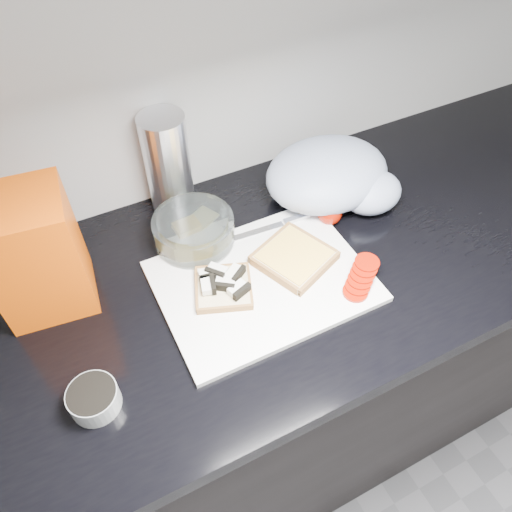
# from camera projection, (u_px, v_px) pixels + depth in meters

# --- Properties ---
(base_cabinet) EXTENTS (3.50, 0.60, 0.86)m
(base_cabinet) POSITION_uv_depth(u_px,v_px,m) (257.00, 380.00, 1.35)
(base_cabinet) COLOR black
(base_cabinet) RESTS_ON ground
(countertop) EXTENTS (3.50, 0.64, 0.04)m
(countertop) POSITION_uv_depth(u_px,v_px,m) (258.00, 275.00, 1.02)
(countertop) COLOR black
(countertop) RESTS_ON base_cabinet
(cutting_board) EXTENTS (0.40, 0.30, 0.01)m
(cutting_board) POSITION_uv_depth(u_px,v_px,m) (263.00, 281.00, 0.97)
(cutting_board) COLOR white
(cutting_board) RESTS_ON countertop
(bread_left) EXTENTS (0.14, 0.14, 0.03)m
(bread_left) POSITION_uv_depth(u_px,v_px,m) (223.00, 286.00, 0.94)
(bread_left) COLOR #CBBA8F
(bread_left) RESTS_ON cutting_board
(bread_right) EXTENTS (0.18, 0.18, 0.02)m
(bread_right) POSITION_uv_depth(u_px,v_px,m) (294.00, 257.00, 0.99)
(bread_right) COLOR #CBBA8F
(bread_right) RESTS_ON cutting_board
(tomato_slices) EXTENTS (0.11, 0.10, 0.02)m
(tomato_slices) POSITION_uv_depth(u_px,v_px,m) (361.00, 277.00, 0.96)
(tomato_slices) COLOR #941203
(tomato_slices) RESTS_ON cutting_board
(knife) EXTENTS (0.20, 0.03, 0.01)m
(knife) POSITION_uv_depth(u_px,v_px,m) (279.00, 224.00, 1.06)
(knife) COLOR silver
(knife) RESTS_ON cutting_board
(seed_tub) EXTENTS (0.08, 0.08, 0.04)m
(seed_tub) POSITION_uv_depth(u_px,v_px,m) (94.00, 398.00, 0.79)
(seed_tub) COLOR gray
(seed_tub) RESTS_ON countertop
(tub_lid) EXTENTS (0.12, 0.12, 0.01)m
(tub_lid) POSITION_uv_depth(u_px,v_px,m) (189.00, 266.00, 1.00)
(tub_lid) COLOR silver
(tub_lid) RESTS_ON countertop
(glass_bowl) EXTENTS (0.17, 0.17, 0.07)m
(glass_bowl) POSITION_uv_depth(u_px,v_px,m) (194.00, 232.00, 1.02)
(glass_bowl) COLOR silver
(glass_bowl) RESTS_ON countertop
(bread_bag) EXTENTS (0.17, 0.16, 0.24)m
(bread_bag) POSITION_uv_depth(u_px,v_px,m) (35.00, 254.00, 0.87)
(bread_bag) COLOR #DF4703
(bread_bag) RESTS_ON countertop
(steel_canister) EXTENTS (0.10, 0.10, 0.23)m
(steel_canister) POSITION_uv_depth(u_px,v_px,m) (168.00, 165.00, 1.04)
(steel_canister) COLOR silver
(steel_canister) RESTS_ON countertop
(grocery_bag) EXTENTS (0.28, 0.25, 0.12)m
(grocery_bag) POSITION_uv_depth(u_px,v_px,m) (333.00, 176.00, 1.10)
(grocery_bag) COLOR #A9B3D0
(grocery_bag) RESTS_ON countertop
(whole_tomatoes) EXTENTS (0.05, 0.05, 0.05)m
(whole_tomatoes) POSITION_uv_depth(u_px,v_px,m) (330.00, 213.00, 1.07)
(whole_tomatoes) COLOR #941203
(whole_tomatoes) RESTS_ON countertop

